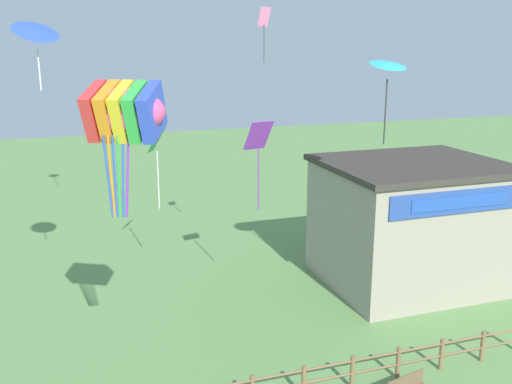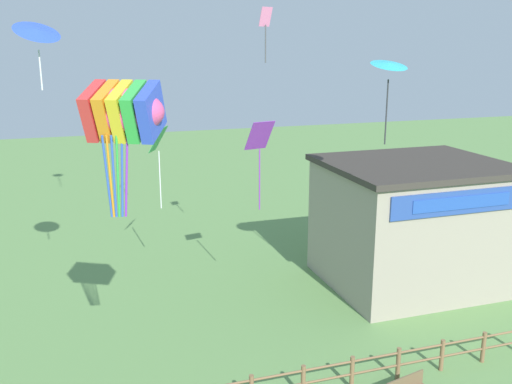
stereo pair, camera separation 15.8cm
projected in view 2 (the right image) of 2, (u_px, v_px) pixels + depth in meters
seaside_building at (412, 223)px, 24.35m from camera, size 7.35×6.28×5.34m
kite_rainbow_parafoil at (123, 112)px, 13.28m from camera, size 2.40×2.17×3.25m
kite_green_diamond at (159, 149)px, 23.86m from camera, size 0.96×1.07×3.52m
kite_cyan_delta at (389, 66)px, 18.62m from camera, size 1.31×1.29×2.86m
kite_blue_delta at (37, 31)px, 17.10m from camera, size 1.83×1.78×2.14m
kite_pink_diamond at (266, 26)px, 21.11m from camera, size 0.56×0.39×2.01m
kite_purple_streamer at (260, 144)px, 20.82m from camera, size 1.05×0.88×3.36m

